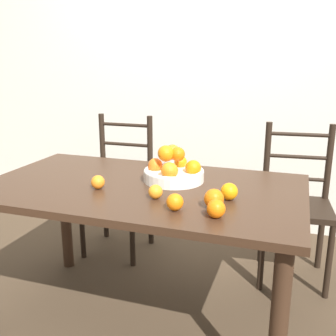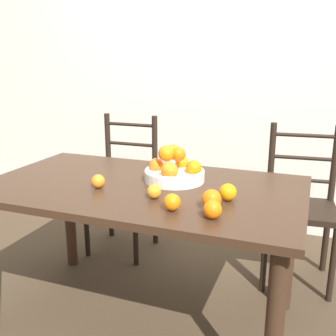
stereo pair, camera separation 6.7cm
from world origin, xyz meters
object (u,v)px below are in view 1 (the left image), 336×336
orange_loose_0 (175,202)px  orange_loose_3 (216,209)px  fruit_bowl (174,170)px  orange_loose_1 (229,191)px  orange_loose_4 (214,199)px  orange_loose_5 (156,192)px  chair_right (295,207)px  orange_loose_2 (98,182)px  chair_left (119,187)px

orange_loose_0 → orange_loose_3: orange_loose_3 is taller
orange_loose_0 → orange_loose_3: size_ratio=0.97×
fruit_bowl → orange_loose_1: bearing=-30.5°
orange_loose_4 → orange_loose_5: bearing=172.6°
orange_loose_1 → chair_right: 0.91m
fruit_bowl → orange_loose_1: (0.32, -0.19, -0.02)m
orange_loose_2 → chair_right: bearing=43.0°
orange_loose_0 → orange_loose_4: orange_loose_4 is taller
orange_loose_0 → chair_left: size_ratio=0.07×
chair_left → orange_loose_0: bearing=-54.3°
fruit_bowl → chair_left: bearing=134.7°
orange_loose_0 → chair_left: bearing=126.5°
orange_loose_0 → orange_loose_2: (-0.43, 0.15, -0.00)m
orange_loose_4 → chair_left: size_ratio=0.09×
orange_loose_0 → orange_loose_5: (-0.12, 0.11, -0.00)m
orange_loose_4 → orange_loose_5: (-0.27, 0.04, -0.01)m
orange_loose_1 → orange_loose_3: orange_loose_1 is taller
orange_loose_3 → orange_loose_5: (-0.30, 0.13, -0.00)m
fruit_bowl → orange_loose_5: size_ratio=4.80×
orange_loose_2 → orange_loose_5: size_ratio=1.03×
orange_loose_0 → orange_loose_3: bearing=-7.6°
orange_loose_1 → orange_loose_4: size_ratio=0.91×
orange_loose_0 → chair_right: chair_right is taller
fruit_bowl → orange_loose_3: bearing=-53.2°
fruit_bowl → chair_right: bearing=45.5°
orange_loose_2 → orange_loose_5: orange_loose_2 is taller
orange_loose_2 → orange_loose_0: bearing=-19.1°
chair_right → fruit_bowl: bearing=-139.8°
orange_loose_4 → chair_right: size_ratio=0.09×
fruit_bowl → orange_loose_4: fruit_bowl is taller
orange_loose_3 → chair_left: bearing=131.8°
orange_loose_3 → orange_loose_1: bearing=86.8°
orange_loose_3 → orange_loose_0: bearing=172.4°
chair_right → chair_left: bearing=174.7°
orange_loose_3 → chair_left: (-0.91, 1.02, -0.33)m
chair_left → chair_right: bearing=-0.8°
orange_loose_3 → orange_loose_2: bearing=164.1°
orange_loose_0 → orange_loose_1: (0.19, 0.20, 0.00)m
orange_loose_0 → orange_loose_2: orange_loose_0 is taller
fruit_bowl → orange_loose_0: (0.13, -0.38, -0.02)m
orange_loose_2 → chair_right: (0.91, 0.85, -0.32)m
orange_loose_1 → orange_loose_2: (-0.62, -0.05, -0.01)m
fruit_bowl → chair_right: size_ratio=0.31×
orange_loose_4 → chair_left: (-0.88, 0.93, -0.33)m
orange_loose_1 → orange_loose_5: bearing=-164.2°
chair_left → orange_loose_2: bearing=-71.0°
orange_loose_0 → orange_loose_1: 0.27m
orange_loose_0 → fruit_bowl: bearing=108.6°
orange_loose_1 → orange_loose_3: size_ratio=1.03×
fruit_bowl → orange_loose_1: 0.37m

